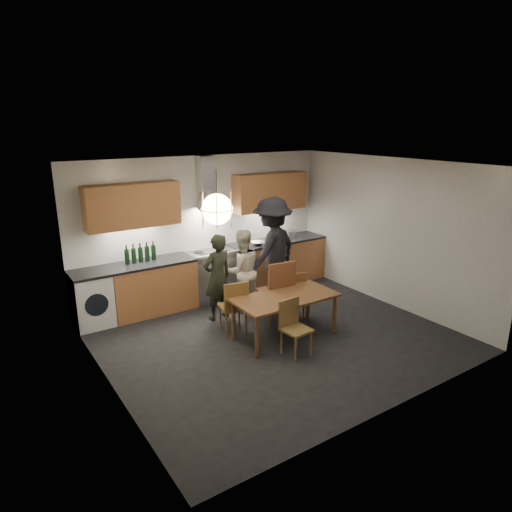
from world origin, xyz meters
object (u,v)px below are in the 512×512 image
dining_table (285,301)px  person_right (272,251)px  mixing_bowl (258,243)px  chair_front (293,323)px  person_left (218,277)px  wine_bottles (140,253)px  chair_back_left (235,304)px  stock_pot (290,235)px  person_mid (242,271)px

dining_table → person_right: (0.68, 1.30, 0.37)m
person_right → mixing_bowl: size_ratio=7.21×
chair_front → person_left: size_ratio=0.55×
wine_bottles → chair_front: bearing=-64.8°
dining_table → mixing_bowl: 2.14m
dining_table → mixing_bowl: bearing=68.3°
chair_back_left → stock_pot: size_ratio=4.08×
person_mid → wine_bottles: bearing=-23.0°
dining_table → person_mid: (0.00, 1.24, 0.14)m
dining_table → wine_bottles: bearing=124.8°
dining_table → chair_back_left: chair_back_left is taller
chair_front → person_right: 2.05m
mixing_bowl → stock_pot: (0.84, 0.07, 0.04)m
chair_front → person_left: bearing=95.7°
person_mid → person_right: person_right is taller
person_right → person_left: bearing=-14.8°
chair_back_left → wine_bottles: (-0.86, 1.62, 0.57)m
mixing_bowl → wine_bottles: bearing=175.5°
chair_back_left → person_left: size_ratio=0.60×
chair_back_left → stock_pot: (2.23, 1.52, 0.48)m
mixing_bowl → wine_bottles: size_ratio=0.49×
chair_front → stock_pot: 3.16m
chair_front → stock_pot: (1.86, 2.50, 0.52)m
person_left → wine_bottles: 1.39m
chair_back_left → wine_bottles: size_ratio=1.61×
stock_pot → chair_back_left: bearing=-145.7°
person_mid → mixing_bowl: person_mid is taller
dining_table → person_left: 1.28m
dining_table → wine_bottles: (-1.44, 2.13, 0.48)m
person_left → mixing_bowl: bearing=-155.4°
chair_front → dining_table: bearing=60.6°
chair_front → person_left: (-0.29, 1.63, 0.27)m
person_mid → stock_pot: (1.64, 0.79, 0.25)m
chair_front → person_mid: 1.74m
chair_front → chair_back_left: bearing=105.9°
stock_pot → chair_front: bearing=-126.7°
wine_bottles → person_left: bearing=-46.1°
chair_front → person_right: (0.90, 1.77, 0.50)m
chair_back_left → stock_pot: stock_pot is taller
chair_front → wine_bottles: 2.94m
person_left → mixing_bowl: person_left is taller
mixing_bowl → stock_pot: size_ratio=1.25×
person_right → stock_pot: 1.21m
dining_table → stock_pot: bearing=51.7°
person_mid → person_right: size_ratio=0.75×
stock_pot → wine_bottles: 3.09m
chair_front → wine_bottles: bearing=110.8°
dining_table → chair_front: bearing=-114.3°
person_left → person_mid: size_ratio=1.01×
dining_table → person_left: size_ratio=1.09×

